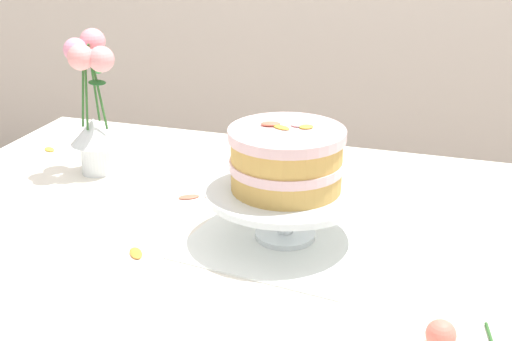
{
  "coord_description": "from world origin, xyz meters",
  "views": [
    {
      "loc": [
        0.39,
        -1.09,
        1.32
      ],
      "look_at": [
        0.04,
        -0.01,
        0.86
      ],
      "focal_mm": 47.67,
      "sensor_mm": 36.0,
      "label": 1
    }
  ],
  "objects_px": {
    "dining_table": "(234,271)",
    "cake_stand": "(286,197)",
    "fallen_rose": "(443,335)",
    "flower_vase": "(92,106)",
    "layer_cake": "(286,159)"
  },
  "relations": [
    {
      "from": "dining_table",
      "to": "fallen_rose",
      "type": "distance_m",
      "value": 0.48
    },
    {
      "from": "cake_stand",
      "to": "dining_table",
      "type": "bearing_deg",
      "value": 178.05
    },
    {
      "from": "dining_table",
      "to": "fallen_rose",
      "type": "height_order",
      "value": "fallen_rose"
    },
    {
      "from": "flower_vase",
      "to": "dining_table",
      "type": "bearing_deg",
      "value": -24.76
    },
    {
      "from": "layer_cake",
      "to": "flower_vase",
      "type": "relative_size",
      "value": 0.65
    },
    {
      "from": "layer_cake",
      "to": "fallen_rose",
      "type": "xyz_separation_m",
      "value": [
        0.29,
        -0.25,
        -0.14
      ]
    },
    {
      "from": "layer_cake",
      "to": "fallen_rose",
      "type": "relative_size",
      "value": 1.63
    },
    {
      "from": "cake_stand",
      "to": "flower_vase",
      "type": "xyz_separation_m",
      "value": [
        -0.49,
        0.18,
        0.07
      ]
    },
    {
      "from": "dining_table",
      "to": "cake_stand",
      "type": "bearing_deg",
      "value": -1.95
    },
    {
      "from": "cake_stand",
      "to": "layer_cake",
      "type": "distance_m",
      "value": 0.07
    },
    {
      "from": "fallen_rose",
      "to": "layer_cake",
      "type": "bearing_deg",
      "value": 139.87
    },
    {
      "from": "cake_stand",
      "to": "fallen_rose",
      "type": "relative_size",
      "value": 2.31
    },
    {
      "from": "cake_stand",
      "to": "flower_vase",
      "type": "height_order",
      "value": "flower_vase"
    },
    {
      "from": "cake_stand",
      "to": "flower_vase",
      "type": "bearing_deg",
      "value": 159.59
    },
    {
      "from": "fallen_rose",
      "to": "flower_vase",
      "type": "bearing_deg",
      "value": 151.25
    }
  ]
}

